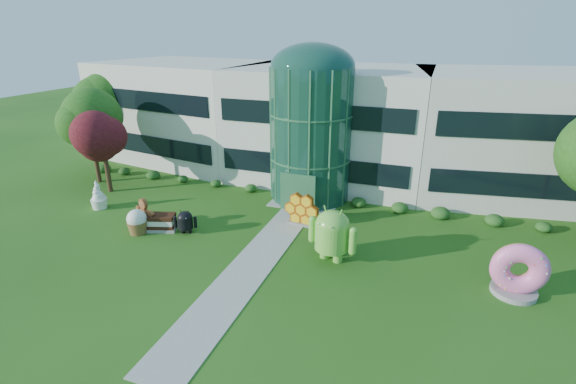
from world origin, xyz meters
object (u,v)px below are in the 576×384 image
(android_black, at_px, (185,220))
(donut, at_px, (519,269))
(gingerbread, at_px, (144,213))
(android_green, at_px, (332,231))

(android_black, distance_m, donut, 18.97)
(gingerbread, bearing_deg, android_green, 22.87)
(donut, bearing_deg, android_green, 177.48)
(android_black, relative_size, donut, 0.62)
(android_black, bearing_deg, donut, -18.67)
(donut, xyz_separation_m, gingerbread, (-21.94, -0.04, -0.38))
(android_green, bearing_deg, gingerbread, -164.62)
(donut, height_order, gingerbread, donut)
(gingerbread, bearing_deg, donut, 22.32)
(android_green, bearing_deg, android_black, -165.42)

